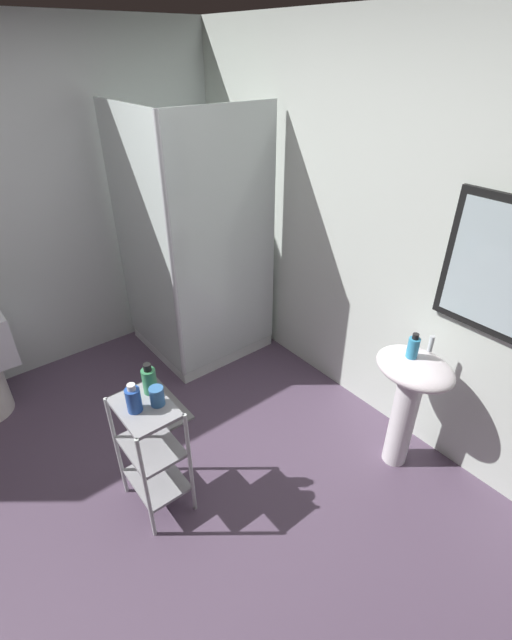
% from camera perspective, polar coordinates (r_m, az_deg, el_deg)
% --- Properties ---
extents(ground_plane, '(4.20, 4.20, 0.02)m').
position_cam_1_polar(ground_plane, '(2.87, -15.35, -23.47)').
color(ground_plane, '#554259').
extents(wall_back, '(4.20, 0.14, 2.50)m').
position_cam_1_polar(wall_back, '(3.00, 14.80, 10.25)').
color(wall_back, silver).
rests_on(wall_back, ground_plane).
extents(shower_stall, '(0.92, 0.92, 2.00)m').
position_cam_1_polar(shower_stall, '(3.75, -7.81, 2.19)').
color(shower_stall, white).
rests_on(shower_stall, ground_plane).
extents(pedestal_sink, '(0.46, 0.37, 0.81)m').
position_cam_1_polar(pedestal_sink, '(2.78, 19.11, -8.52)').
color(pedestal_sink, white).
rests_on(pedestal_sink, ground_plane).
extents(sink_faucet, '(0.03, 0.03, 0.10)m').
position_cam_1_polar(sink_faucet, '(2.71, 21.57, -2.84)').
color(sink_faucet, silver).
rests_on(sink_faucet, pedestal_sink).
extents(storage_cart, '(0.38, 0.28, 0.74)m').
position_cam_1_polar(storage_cart, '(2.57, -13.28, -15.72)').
color(storage_cart, silver).
rests_on(storage_cart, ground_plane).
extents(hand_soap_bottle, '(0.06, 0.06, 0.15)m').
position_cam_1_polar(hand_soap_bottle, '(2.61, 19.54, -3.29)').
color(hand_soap_bottle, '#389ED1').
rests_on(hand_soap_bottle, pedestal_sink).
extents(body_wash_bottle_green, '(0.07, 0.07, 0.18)m').
position_cam_1_polar(body_wash_bottle_green, '(2.39, -13.54, -7.51)').
color(body_wash_bottle_green, '#388A56').
rests_on(body_wash_bottle_green, storage_cart).
extents(shampoo_bottle_blue, '(0.08, 0.08, 0.16)m').
position_cam_1_polar(shampoo_bottle_blue, '(2.31, -15.46, -9.78)').
color(shampoo_bottle_blue, '#2550AF').
rests_on(shampoo_bottle_blue, storage_cart).
extents(rinse_cup, '(0.07, 0.07, 0.10)m').
position_cam_1_polar(rinse_cup, '(2.33, -12.60, -9.53)').
color(rinse_cup, '#3870B2').
rests_on(rinse_cup, storage_cart).
extents(bath_mat, '(0.60, 0.40, 0.02)m').
position_cam_1_polar(bath_mat, '(3.45, -13.42, -10.84)').
color(bath_mat, gray).
rests_on(bath_mat, ground_plane).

